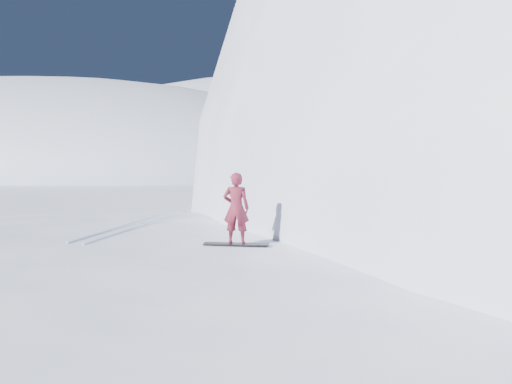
# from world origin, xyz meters

# --- Properties ---
(ground) EXTENTS (400.00, 400.00, 0.00)m
(ground) POSITION_xyz_m (0.00, 0.00, 0.00)
(ground) COLOR white
(ground) RESTS_ON ground
(near_ridge) EXTENTS (36.00, 28.00, 4.80)m
(near_ridge) POSITION_xyz_m (1.00, 3.00, 0.00)
(near_ridge) COLOR white
(near_ridge) RESTS_ON ground
(far_ridge_a) EXTENTS (120.00, 70.00, 28.00)m
(far_ridge_a) POSITION_xyz_m (-70.00, 60.00, 0.00)
(far_ridge_a) COLOR white
(far_ridge_a) RESTS_ON ground
(far_ridge_c) EXTENTS (140.00, 90.00, 36.00)m
(far_ridge_c) POSITION_xyz_m (-40.00, 110.00, 0.00)
(far_ridge_c) COLOR white
(far_ridge_c) RESTS_ON ground
(wind_bumps) EXTENTS (16.00, 14.40, 1.00)m
(wind_bumps) POSITION_xyz_m (-0.56, 2.12, 0.00)
(wind_bumps) COLOR white
(wind_bumps) RESTS_ON ground
(snowboard) EXTENTS (1.49, 0.78, 0.02)m
(snowboard) POSITION_xyz_m (2.87, 3.57, 2.41)
(snowboard) COLOR black
(snowboard) RESTS_ON near_ridge
(snowboarder) EXTENTS (0.68, 0.56, 1.61)m
(snowboarder) POSITION_xyz_m (2.87, 3.57, 3.23)
(snowboarder) COLOR maroon
(snowboarder) RESTS_ON snowboard
(vapor_plume) EXTENTS (9.18, 7.34, 6.42)m
(vapor_plume) POSITION_xyz_m (-48.23, 41.44, 0.00)
(vapor_plume) COLOR white
(vapor_plume) RESTS_ON ground
(board_tracks) EXTENTS (1.54, 5.93, 0.04)m
(board_tracks) POSITION_xyz_m (-1.01, 5.00, 2.42)
(board_tracks) COLOR silver
(board_tracks) RESTS_ON ground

